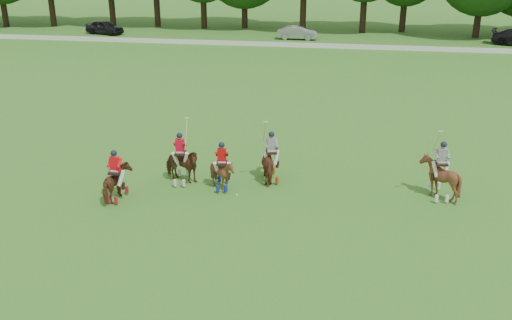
% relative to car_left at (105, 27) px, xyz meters
% --- Properties ---
extents(ground, '(180.00, 180.00, 0.00)m').
position_rel_car_left_xyz_m(ground, '(21.38, -42.50, -0.74)').
color(ground, '#337020').
rests_on(ground, ground).
extents(boundary_rail, '(120.00, 0.10, 0.44)m').
position_rel_car_left_xyz_m(boundary_rail, '(21.38, -4.50, -0.52)').
color(boundary_rail, white).
rests_on(boundary_rail, ground).
extents(car_left, '(4.67, 2.90, 1.48)m').
position_rel_car_left_xyz_m(car_left, '(0.00, 0.00, 0.00)').
color(car_left, black).
rests_on(car_left, ground).
extents(car_mid, '(4.12, 1.48, 1.35)m').
position_rel_car_left_xyz_m(car_mid, '(21.28, 0.00, -0.07)').
color(car_mid, '#9F9EA3').
rests_on(car_mid, ground).
extents(polo_red_a, '(1.06, 1.72, 2.15)m').
position_rel_car_left_xyz_m(polo_red_a, '(17.76, -40.07, 0.02)').
color(polo_red_a, '#542D16').
rests_on(polo_red_a, ground).
extents(polo_red_b, '(1.72, 1.52, 2.83)m').
position_rel_car_left_xyz_m(polo_red_b, '(19.85, -37.95, 0.08)').
color(polo_red_b, '#542D16').
rests_on(polo_red_b, ground).
extents(polo_red_c, '(1.29, 1.40, 2.10)m').
position_rel_car_left_xyz_m(polo_red_c, '(21.76, -38.32, -0.01)').
color(polo_red_c, '#542D16').
rests_on(polo_red_c, ground).
extents(polo_stripe_a, '(1.30, 1.99, 2.80)m').
position_rel_car_left_xyz_m(polo_stripe_a, '(23.69, -37.07, 0.07)').
color(polo_stripe_a, '#542D16').
rests_on(polo_stripe_a, ground).
extents(polo_stripe_b, '(1.59, 1.74, 2.97)m').
position_rel_car_left_xyz_m(polo_stripe_b, '(30.73, -37.68, 0.15)').
color(polo_stripe_b, '#542D16').
rests_on(polo_stripe_b, ground).
extents(polo_ball, '(0.09, 0.09, 0.09)m').
position_rel_car_left_xyz_m(polo_ball, '(22.50, -38.95, -0.70)').
color(polo_ball, white).
rests_on(polo_ball, ground).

